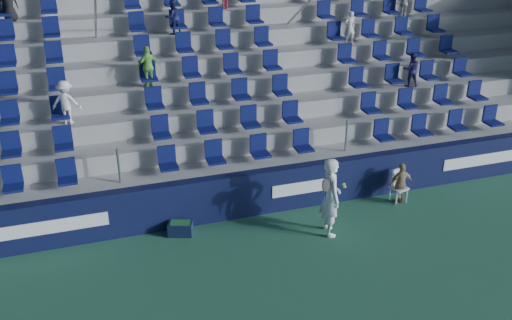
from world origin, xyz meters
The scene contains 7 objects.
ground centered at (0.00, 0.00, 0.00)m, with size 70.00×70.00×0.00m, color #296144.
sponsor_wall centered at (0.00, 3.15, 0.60)m, with size 24.00×0.32×1.20m.
grandstand centered at (0.00, 8.24, 2.14)m, with size 24.00×8.17×6.63m.
tennis_player centered at (1.72, 1.71, 1.00)m, with size 0.69×0.79×2.00m.
line_judge_chair centered at (4.14, 2.64, 0.51)m, with size 0.48×0.50×0.90m.
line_judge centered at (4.14, 2.50, 0.57)m, with size 0.67×0.28×1.15m, color tan.
ball_bin centered at (-1.75, 2.75, 0.18)m, with size 0.68×0.55×0.33m.
Camera 1 is at (-3.60, -9.07, 7.64)m, focal length 40.00 mm.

